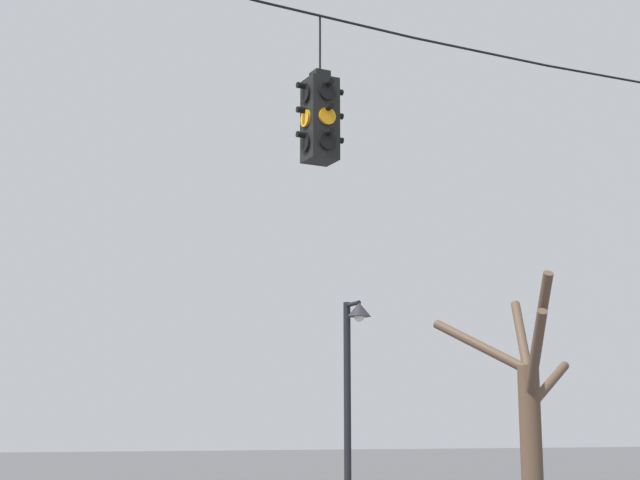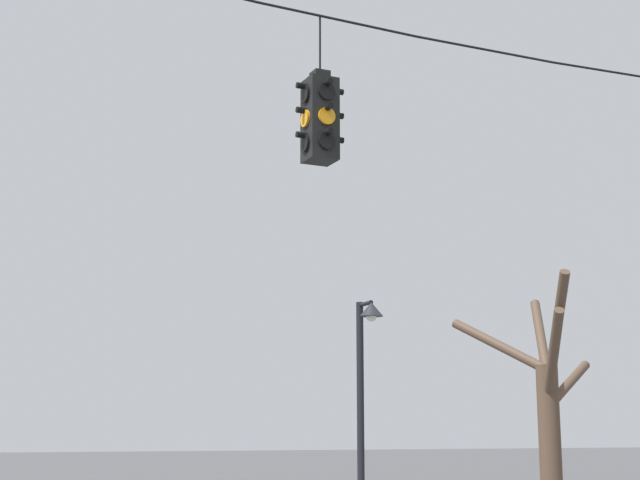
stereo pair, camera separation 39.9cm
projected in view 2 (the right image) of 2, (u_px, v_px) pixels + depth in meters
name	position (u px, v px, depth m)	size (l,w,h in m)	color
span_wire	(486.00, 42.00, 12.32)	(14.33, 0.03, 0.33)	black
traffic_light_over_intersection	(320.00, 119.00, 11.12)	(0.58, 0.58, 1.75)	black
street_lamp	(365.00, 381.00, 16.07)	(0.39, 0.68, 4.23)	black
bare_tree	(547.00, 410.00, 19.20)	(2.55, 3.96, 5.04)	brown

